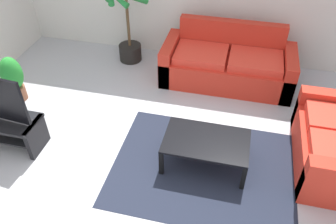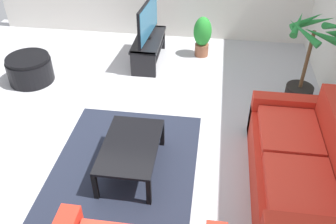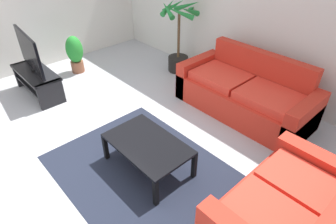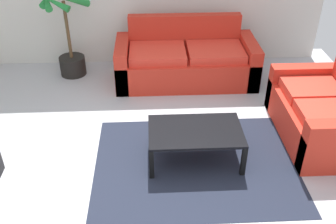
{
  "view_description": "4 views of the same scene",
  "coord_description": "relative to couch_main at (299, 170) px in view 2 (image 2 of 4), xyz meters",
  "views": [
    {
      "loc": [
        0.94,
        -2.46,
        3.21
      ],
      "look_at": [
        0.17,
        0.74,
        0.45
      ],
      "focal_mm": 36.31,
      "sensor_mm": 36.0,
      "label": 1
    },
    {
      "loc": [
        3.75,
        1.26,
        3.19
      ],
      "look_at": [
        0.25,
        0.78,
        0.54
      ],
      "focal_mm": 39.47,
      "sensor_mm": 36.0,
      "label": 2
    },
    {
      "loc": [
        2.7,
        -1.08,
        2.54
      ],
      "look_at": [
        0.61,
        0.84,
        0.57
      ],
      "focal_mm": 30.08,
      "sensor_mm": 36.0,
      "label": 3
    },
    {
      "loc": [
        0.25,
        -2.92,
        2.81
      ],
      "look_at": [
        0.42,
        0.43,
        0.62
      ],
      "focal_mm": 41.22,
      "sensor_mm": 36.0,
      "label": 4
    }
  ],
  "objects": [
    {
      "name": "area_rug",
      "position": [
        -0.06,
        -1.97,
        -0.3
      ],
      "size": [
        2.2,
        1.7,
        0.01
      ],
      "primitive_type": "cube",
      "color": "#1E2333",
      "rests_on": "ground"
    },
    {
      "name": "couch_main",
      "position": [
        0.0,
        0.0,
        0.0
      ],
      "size": [
        2.05,
        0.9,
        0.9
      ],
      "color": "red",
      "rests_on": "ground"
    },
    {
      "name": "ottoman",
      "position": [
        -1.8,
        -3.9,
        -0.09
      ],
      "size": [
        0.71,
        0.71,
        0.42
      ],
      "color": "black",
      "rests_on": "ground"
    },
    {
      "name": "ground_plane",
      "position": [
        -0.78,
        -2.28,
        -0.3
      ],
      "size": [
        6.6,
        6.6,
        0.0
      ],
      "primitive_type": "plane",
      "color": "#B2B2B7"
    },
    {
      "name": "potted_palm",
      "position": [
        -1.73,
        0.27,
        0.3
      ],
      "size": [
        0.73,
        0.76,
        1.35
      ],
      "color": "black",
      "rests_on": "ground"
    },
    {
      "name": "potted_plant_small",
      "position": [
        -3.04,
        -1.24,
        0.09
      ],
      "size": [
        0.32,
        0.32,
        0.72
      ],
      "color": "brown",
      "rests_on": "ground"
    },
    {
      "name": "tv_stand",
      "position": [
        -2.69,
        -2.13,
        -0.02
      ],
      "size": [
        1.1,
        0.45,
        0.43
      ],
      "color": "black",
      "rests_on": "ground"
    },
    {
      "name": "coffee_table",
      "position": [
        -0.06,
        -1.87,
        0.04
      ],
      "size": [
        1.01,
        0.63,
        0.39
      ],
      "color": "black",
      "rests_on": "ground"
    },
    {
      "name": "tv",
      "position": [
        -2.69,
        -2.13,
        0.47
      ],
      "size": [
        1.08,
        0.13,
        0.65
      ],
      "color": "black",
      "rests_on": "tv_stand"
    }
  ]
}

